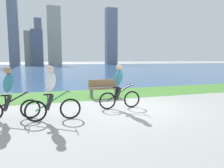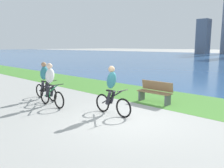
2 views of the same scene
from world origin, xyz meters
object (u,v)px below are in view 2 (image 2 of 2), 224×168
(cyclist_trailing, at_px, (51,85))
(cyclist_distant_rear, at_px, (45,81))
(bench_near_path, at_px, (155,92))
(cyclist_lead, at_px, (112,91))

(cyclist_trailing, height_order, cyclist_distant_rear, cyclist_trailing)
(cyclist_trailing, xyz_separation_m, cyclist_distant_rear, (-1.25, 0.46, -0.01))
(bench_near_path, bearing_deg, cyclist_trailing, -128.03)
(cyclist_lead, xyz_separation_m, cyclist_distant_rear, (-3.78, -0.40, -0.01))
(cyclist_distant_rear, height_order, bench_near_path, cyclist_distant_rear)
(cyclist_distant_rear, relative_size, bench_near_path, 1.15)
(cyclist_trailing, distance_m, bench_near_path, 4.30)
(cyclist_lead, distance_m, cyclist_trailing, 2.67)
(cyclist_lead, height_order, cyclist_trailing, cyclist_trailing)
(cyclist_lead, relative_size, bench_near_path, 1.14)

